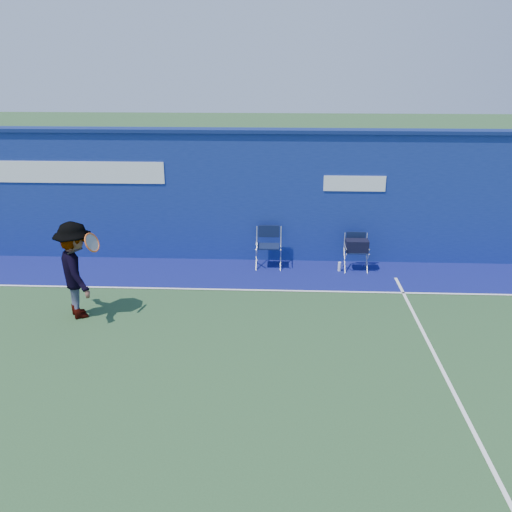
{
  "coord_description": "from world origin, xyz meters",
  "views": [
    {
      "loc": [
        1.91,
        -7.17,
        4.65
      ],
      "look_at": [
        1.47,
        2.6,
        1.0
      ],
      "focal_mm": 38.0,
      "sensor_mm": 36.0,
      "label": 1
    }
  ],
  "objects_px": {
    "directors_chair_left": "(269,255)",
    "directors_chair_right": "(356,255)",
    "water_bottle": "(339,267)",
    "tennis_player": "(76,270)"
  },
  "relations": [
    {
      "from": "directors_chair_left",
      "to": "water_bottle",
      "type": "distance_m",
      "value": 1.65
    },
    {
      "from": "directors_chair_left",
      "to": "tennis_player",
      "type": "bearing_deg",
      "value": -142.58
    },
    {
      "from": "directors_chair_left",
      "to": "water_bottle",
      "type": "xyz_separation_m",
      "value": [
        1.62,
        -0.2,
        -0.19
      ]
    },
    {
      "from": "directors_chair_left",
      "to": "directors_chair_right",
      "type": "xyz_separation_m",
      "value": [
        2.0,
        -0.11,
        0.06
      ]
    },
    {
      "from": "directors_chair_right",
      "to": "tennis_player",
      "type": "xyz_separation_m",
      "value": [
        -5.48,
        -2.56,
        0.57
      ]
    },
    {
      "from": "water_bottle",
      "to": "directors_chair_right",
      "type": "bearing_deg",
      "value": 14.46
    },
    {
      "from": "directors_chair_left",
      "to": "water_bottle",
      "type": "relative_size",
      "value": 4.32
    },
    {
      "from": "water_bottle",
      "to": "tennis_player",
      "type": "distance_m",
      "value": 5.73
    },
    {
      "from": "directors_chair_left",
      "to": "directors_chair_right",
      "type": "bearing_deg",
      "value": -3.03
    },
    {
      "from": "water_bottle",
      "to": "tennis_player",
      "type": "height_order",
      "value": "tennis_player"
    }
  ]
}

